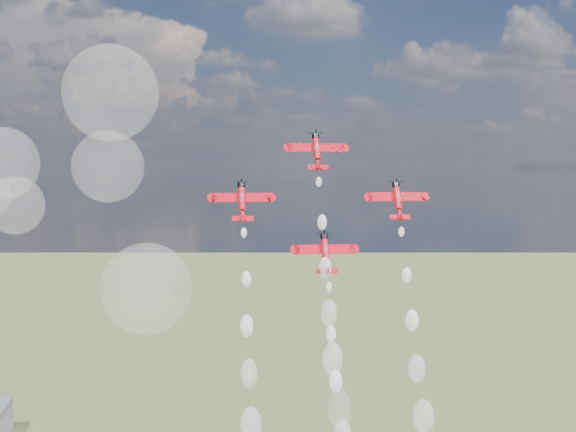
{
  "coord_description": "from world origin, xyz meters",
  "views": [
    {
      "loc": [
        -30.55,
        -139.33,
        105.87
      ],
      "look_at": [
        -9.76,
        2.93,
        97.2
      ],
      "focal_mm": 50.0,
      "sensor_mm": 36.0,
      "label": 1
    }
  ],
  "objects_px": {
    "plane_lead": "(317,150)",
    "plane_left": "(242,201)",
    "plane_slot": "(325,253)",
    "plane_right": "(398,200)"
  },
  "relations": [
    {
      "from": "plane_lead",
      "to": "plane_left",
      "type": "relative_size",
      "value": 1.0
    },
    {
      "from": "plane_right",
      "to": "plane_left",
      "type": "bearing_deg",
      "value": 180.0
    },
    {
      "from": "plane_left",
      "to": "plane_right",
      "type": "relative_size",
      "value": 1.0
    },
    {
      "from": "plane_left",
      "to": "plane_right",
      "type": "distance_m",
      "value": 28.65
    },
    {
      "from": "plane_lead",
      "to": "plane_left",
      "type": "distance_m",
      "value": 17.48
    },
    {
      "from": "plane_left",
      "to": "plane_right",
      "type": "height_order",
      "value": "same"
    },
    {
      "from": "plane_left",
      "to": "plane_slot",
      "type": "xyz_separation_m",
      "value": [
        14.32,
        -4.32,
        -9.05
      ]
    },
    {
      "from": "plane_lead",
      "to": "plane_slot",
      "type": "height_order",
      "value": "plane_lead"
    },
    {
      "from": "plane_left",
      "to": "plane_right",
      "type": "xyz_separation_m",
      "value": [
        28.65,
        0.0,
        0.0
      ]
    },
    {
      "from": "plane_left",
      "to": "plane_lead",
      "type": "bearing_deg",
      "value": 16.77
    }
  ]
}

